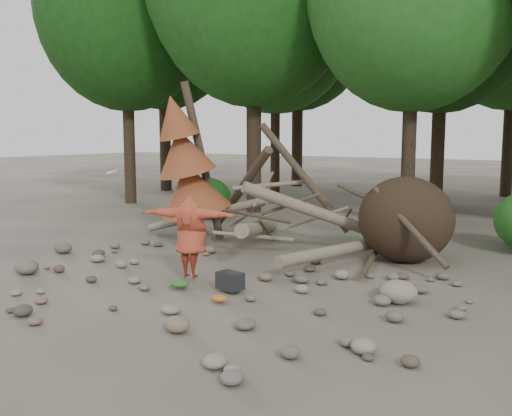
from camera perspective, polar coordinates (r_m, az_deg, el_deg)
The scene contains 13 objects.
ground at distance 11.18m, azimuth -5.71°, elevation -7.85°, with size 120.00×120.00×0.00m, color #514C44.
deadfall_pile at distance 13.63m, azimuth 12.33°, elevation -1.13°, with size 8.55×5.24×3.30m.
dead_conifer at distance 15.39m, azimuth -6.96°, elevation 4.29°, with size 2.06×2.16×4.35m.
bush_left at distance 19.97m, azimuth -5.05°, elevation 1.01°, with size 1.80×1.80×1.44m, color #194E14.
bush_mid at distance 17.41m, azimuth 12.74°, elevation -0.61°, with size 1.40×1.40×1.12m, color #22631C.
frisbee_thrower at distance 11.44m, azimuth -6.55°, elevation -2.83°, with size 2.91×1.09×2.16m.
backpack at distance 10.74m, azimuth -2.60°, elevation -7.58°, with size 0.48×0.32×0.32m, color black.
cloth_green at distance 11.00m, azimuth -7.66°, elevation -7.73°, with size 0.40×0.33×0.15m, color #2E6428.
cloth_orange at distance 10.05m, azimuth -3.66°, elevation -9.26°, with size 0.29×0.24×0.11m, color #C76522.
boulder_front_left at distance 12.99m, azimuth -21.97°, elevation -5.47°, with size 0.54×0.48×0.32m, color #6C645A.
boulder_front_right at distance 8.73m, azimuth -7.91°, elevation -11.45°, with size 0.41×0.37×0.24m, color #846852.
boulder_mid_right at distance 10.37m, azimuth 14.04°, elevation -8.10°, with size 0.67×0.60×0.40m, color gray.
boulder_mid_left at distance 14.93m, azimuth -18.72°, elevation -3.79°, with size 0.45×0.41×0.27m, color #605951.
Camera 1 is at (6.80, -8.37, 2.94)m, focal length 40.00 mm.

